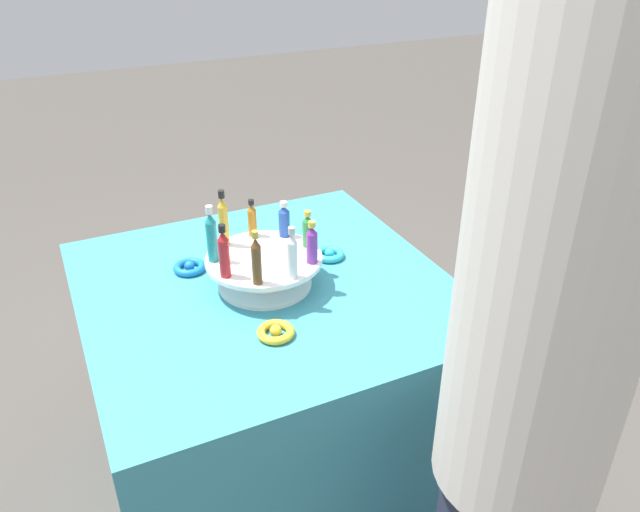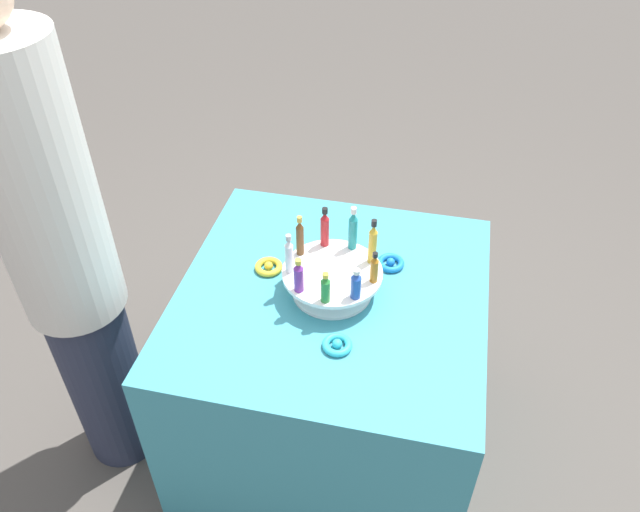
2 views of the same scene
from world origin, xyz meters
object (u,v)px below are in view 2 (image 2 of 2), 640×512
display_stand (332,280)px  bottle_green (325,288)px  bottle_blue (356,285)px  bottle_gold (373,243)px  bottle_brown (300,237)px  person_figure (66,266)px  ribbon_bow_teal (337,345)px  bottle_red (325,228)px  bottle_teal (353,230)px  bottle_amber (374,268)px  ribbon_bow_gold (269,267)px  bottle_clear (289,255)px  ribbon_bow_blue (391,263)px  bottle_purple (299,276)px

display_stand → bottle_green: (0.01, -0.12, 0.08)m
bottle_green → bottle_blue: same height
bottle_blue → bottle_gold: bearing=82.6°
bottle_brown → person_figure: (-0.63, -0.25, -0.02)m
bottle_green → ribbon_bow_teal: bearing=-59.4°
bottle_red → bottle_teal: (0.08, 0.00, 0.01)m
bottle_blue → ribbon_bow_teal: 0.17m
bottle_blue → bottle_gold: size_ratio=0.65×
bottle_red → bottle_green: size_ratio=1.37×
bottle_green → person_figure: (-0.74, -0.06, -0.00)m
display_stand → bottle_brown: 0.16m
bottle_brown → bottle_amber: bearing=-17.4°
bottle_teal → bottle_gold: bearing=-37.4°
bottle_brown → ribbon_bow_gold: 0.17m
person_figure → bottle_gold: bearing=2.5°
ribbon_bow_gold → display_stand: bearing=-14.7°
ribbon_bow_gold → ribbon_bow_teal: 0.38m
display_stand → bottle_clear: (-0.12, -0.03, 0.10)m
bottle_red → bottle_amber: bearing=-37.4°
bottle_red → ribbon_bow_teal: bearing=-72.1°
bottle_amber → ribbon_bow_blue: bottle_amber is taller
bottle_clear → bottle_blue: 0.22m
bottle_clear → ribbon_bow_teal: bottle_clear is taller
bottle_red → bottle_green: bearing=-77.4°
bottle_green → bottle_amber: bottle_amber is taller
ribbon_bow_blue → ribbon_bow_teal: bearing=-104.7°
bottle_red → ribbon_bow_gold: bottle_red is taller
bottle_amber → bottle_green: bearing=-137.4°
bottle_purple → bottle_amber: bottle_purple is taller
ribbon_bow_blue → person_figure: (-0.89, -0.35, 0.11)m
bottle_brown → bottle_clear: (-0.01, -0.08, -0.00)m
ribbon_bow_blue → ribbon_bow_gold: (-0.37, -0.10, 0.00)m
bottle_purple → bottle_brown: bearing=102.6°
bottle_green → person_figure: 0.74m
bottle_gold → person_figure: 0.88m
bottle_amber → ribbon_bow_teal: size_ratio=1.25×
ribbon_bow_teal → bottle_gold: bearing=80.6°
bottle_blue → person_figure: person_figure is taller
bottle_purple → bottle_teal: (0.11, 0.22, 0.02)m
bottle_clear → person_figure: bearing=-165.3°
display_stand → person_figure: person_figure is taller
bottle_brown → bottle_amber: (0.23, -0.07, -0.02)m
bottle_green → bottle_amber: 0.16m
bottle_clear → bottle_amber: (0.24, 0.01, -0.01)m
bottle_green → display_stand: bearing=92.6°
ribbon_bow_gold → bottle_teal: bearing=14.0°
bottle_teal → person_figure: (-0.77, -0.31, -0.03)m
bottle_brown → ribbon_bow_teal: bottle_brown is taller
bottle_clear → bottle_purple: (0.05, -0.07, -0.01)m
bottle_green → person_figure: person_figure is taller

